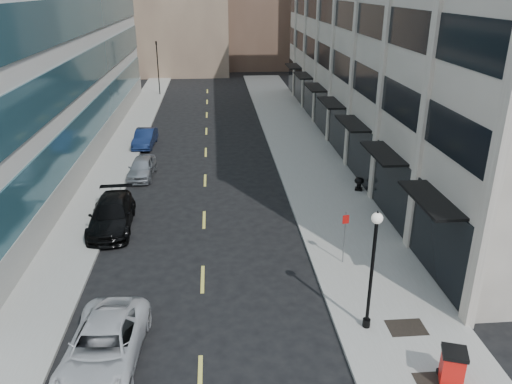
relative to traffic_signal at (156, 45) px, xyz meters
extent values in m
cube|color=gray|center=(13.00, -28.00, -5.64)|extent=(5.00, 80.00, 0.15)
cube|color=gray|center=(-1.00, -28.00, -5.64)|extent=(3.00, 80.00, 0.15)
cube|color=beige|center=(22.50, -21.00, 3.28)|extent=(14.00, 46.00, 18.00)
cube|color=black|center=(15.52, -21.00, -3.72)|extent=(0.18, 46.00, 3.60)
cube|color=black|center=(15.53, -21.00, 0.78)|extent=(0.12, 46.00, 1.80)
cube|color=black|center=(15.53, -21.00, 4.28)|extent=(0.12, 46.00, 1.80)
cube|color=beige|center=(15.50, -44.00, 3.28)|extent=(0.35, 0.60, 18.00)
cube|color=beige|center=(15.50, -38.00, 3.28)|extent=(0.35, 0.60, 18.00)
cube|color=beige|center=(15.50, -32.00, 3.28)|extent=(0.35, 0.60, 18.00)
cube|color=beige|center=(15.50, -26.00, 3.28)|extent=(0.35, 0.60, 18.00)
cube|color=beige|center=(15.50, -20.00, 3.28)|extent=(0.35, 0.60, 18.00)
cube|color=beige|center=(15.50, -14.00, 3.28)|extent=(0.35, 0.60, 18.00)
cube|color=beige|center=(15.50, -8.00, 3.28)|extent=(0.35, 0.60, 18.00)
cube|color=beige|center=(15.50, -2.00, 3.28)|extent=(0.35, 0.60, 18.00)
cube|color=black|center=(14.85, -41.00, -1.82)|extent=(1.30, 4.00, 0.12)
cube|color=black|center=(14.85, -35.00, -1.82)|extent=(1.30, 4.00, 0.12)
cube|color=black|center=(14.85, -29.00, -1.82)|extent=(1.30, 4.00, 0.12)
cube|color=black|center=(14.85, -23.00, -1.82)|extent=(1.30, 4.00, 0.12)
cube|color=black|center=(14.85, -17.00, -1.82)|extent=(1.30, 4.00, 0.12)
cube|color=black|center=(14.85, -11.00, -1.82)|extent=(1.30, 4.00, 0.12)
cube|color=black|center=(14.85, -5.00, -1.82)|extent=(1.30, 4.00, 0.12)
cube|color=gray|center=(-2.46, -21.00, -4.82)|extent=(0.20, 46.00, 1.80)
cube|color=#28545F|center=(-2.47, -21.00, -2.72)|extent=(0.14, 45.60, 2.40)
cube|color=#28545F|center=(-2.47, -21.00, 0.78)|extent=(0.14, 45.60, 2.40)
cube|color=#28545F|center=(-2.47, -21.00, 4.28)|extent=(0.14, 45.60, 2.40)
cube|color=black|center=(13.10, -47.00, -5.56)|extent=(1.40, 1.00, 0.01)
cube|color=black|center=(13.10, -44.20, -5.56)|extent=(1.40, 1.00, 0.01)
cube|color=#D8CC4C|center=(5.50, -46.00, -5.71)|extent=(0.15, 2.20, 0.01)
cube|color=#D8CC4C|center=(5.50, -40.00, -5.71)|extent=(0.15, 2.20, 0.01)
cube|color=#D8CC4C|center=(5.50, -34.00, -5.71)|extent=(0.15, 2.20, 0.01)
cube|color=#D8CC4C|center=(5.50, -28.00, -5.71)|extent=(0.15, 2.20, 0.01)
cube|color=#D8CC4C|center=(5.50, -22.00, -5.71)|extent=(0.15, 2.20, 0.01)
cube|color=#D8CC4C|center=(5.50, -16.00, -5.71)|extent=(0.15, 2.20, 0.01)
cube|color=#D8CC4C|center=(5.50, -10.00, -5.71)|extent=(0.15, 2.20, 0.01)
cube|color=#D8CC4C|center=(5.50, -4.00, -5.71)|extent=(0.15, 2.20, 0.01)
cube|color=#D8CC4C|center=(5.50, 2.00, -5.71)|extent=(0.15, 2.20, 0.01)
cylinder|color=black|center=(0.00, 0.00, -2.72)|extent=(0.12, 0.12, 6.00)
imported|color=black|center=(0.00, 0.00, 0.27)|extent=(0.66, 0.66, 1.98)
imported|color=silver|center=(2.30, -45.04, -4.99)|extent=(2.71, 5.34, 1.45)
imported|color=black|center=(0.70, -34.58, -4.95)|extent=(2.38, 5.36, 1.53)
imported|color=#969A9F|center=(1.33, -27.00, -5.05)|extent=(1.81, 4.02, 1.34)
imported|color=#132148|center=(0.70, -20.00, -5.04)|extent=(1.69, 4.18, 1.35)
cube|color=red|center=(13.47, -47.00, -4.97)|extent=(0.86, 0.86, 1.09)
cube|color=black|center=(13.47, -47.00, -4.39)|extent=(0.97, 0.97, 0.13)
cylinder|color=black|center=(13.26, -46.64, -5.45)|extent=(0.07, 0.24, 0.24)
cylinder|color=black|center=(13.69, -46.64, -5.45)|extent=(0.07, 0.24, 0.24)
cylinder|color=black|center=(11.63, -44.00, -5.41)|extent=(0.29, 0.29, 0.32)
cylinder|color=black|center=(11.63, -44.00, -3.31)|extent=(0.13, 0.13, 4.15)
sphere|color=silver|center=(11.63, -44.00, -1.10)|extent=(0.40, 0.40, 0.40)
cone|color=black|center=(11.63, -44.00, -0.88)|extent=(0.11, 0.11, 0.16)
cylinder|color=slate|center=(11.90, -39.32, -4.30)|extent=(0.05, 0.05, 2.54)
cube|color=#A60E0B|center=(11.90, -39.34, -3.40)|extent=(0.30, 0.07, 0.40)
cube|color=black|center=(15.03, -30.84, -5.50)|extent=(0.57, 0.57, 0.13)
cylinder|color=black|center=(15.03, -30.84, -5.25)|extent=(0.28, 0.28, 0.42)
ellipsoid|color=black|center=(15.03, -30.84, -4.95)|extent=(0.59, 0.59, 0.42)
camera|label=1|loc=(6.25, -58.82, 6.18)|focal=35.00mm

